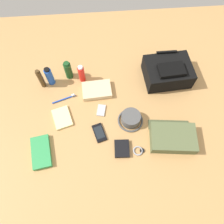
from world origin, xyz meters
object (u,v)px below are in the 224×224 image
Objects in this scene: wristwatch at (138,151)px; cell_phone at (99,133)px; backpack at (168,72)px; toothbrush at (65,99)px; wallet at (122,149)px; paperback_novel at (41,152)px; toiletry_pouch at (173,137)px; folded_towel at (97,90)px; shampoo_bottle at (68,70)px; sunscreen_spray at (82,74)px; notepad at (62,118)px; media_player at (101,110)px; cologne_bottle at (41,79)px; deodorant_spray at (49,76)px; bucket_hat at (131,119)px.

cell_phone is at bearing 149.71° from wristwatch.
backpack is 0.65m from cell_phone.
wallet is (0.36, -0.39, 0.01)m from toothbrush.
paperback_novel reaches higher than toothbrush.
toiletry_pouch reaches higher than folded_towel.
folded_towel is (0.19, -0.15, -0.05)m from shampoo_bottle.
notepad is (-0.14, -0.30, -0.06)m from sunscreen_spray.
cell_phone is 0.16m from media_player.
sunscreen_spray is (0.09, -0.04, -0.00)m from shampoo_bottle.
cologne_bottle is at bearing 100.51° from notepad.
deodorant_spray is at bearing 133.20° from wallet.
bucket_hat is 1.09× the size of deodorant_spray.
cell_phone reaches higher than wristwatch.
wristwatch is (-0.27, -0.53, -0.06)m from backpack.
paperback_novel is 0.46m from media_player.
paperback_novel is at bearing -88.18° from cologne_bottle.
toothbrush is (-0.73, -0.13, -0.06)m from backpack.
toiletry_pouch and bucket_hat have the same top height.
toiletry_pouch is at bearing -31.17° from bucket_hat.
shampoo_bottle is at bearing 140.09° from toiletry_pouch.
media_player is at bearing -54.82° from shampoo_bottle.
media_player is 0.26m from notepad.
cologne_bottle is at bearing 138.89° from wristwatch.
toothbrush is 0.15m from notepad.
wallet is at bearing -72.83° from folded_towel.
shampoo_bottle is 0.74× the size of folded_towel.
backpack is at bearing -0.02° from cologne_bottle.
backpack is 3.03× the size of wallet.
sunscreen_spray is at bearing 63.48° from paperback_novel.
media_player is (0.12, -0.27, -0.06)m from sunscreen_spray.
deodorant_spray is 0.52m from paperback_novel.
toiletry_pouch is at bearing -9.64° from cell_phone.
bucket_hat is 0.56m from shampoo_bottle.
bucket_hat is at bearing -29.10° from cologne_bottle.
cologne_bottle is at bearing 137.74° from wallet.
notepad is at bearing 163.70° from toiletry_pouch.
toiletry_pouch is 1.83× the size of toothbrush.
backpack is at bearing 9.06° from folded_towel.
backpack reaches higher than notepad.
bucket_hat is 0.22m from cell_phone.
toiletry_pouch is 0.84m from shampoo_bottle.
folded_towel is at bearing 117.44° from wristwatch.
wristwatch is at bearing -62.56° from folded_towel.
cell_phone is 0.91× the size of notepad.
shampoo_bottle reaches higher than wristwatch.
toiletry_pouch is 0.92m from deodorant_spray.
bucket_hat is at bearing 18.69° from cell_phone.
bucket_hat is 0.48m from toothbrush.
backpack reaches higher than wristwatch.
backpack is 0.60m from wristwatch.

